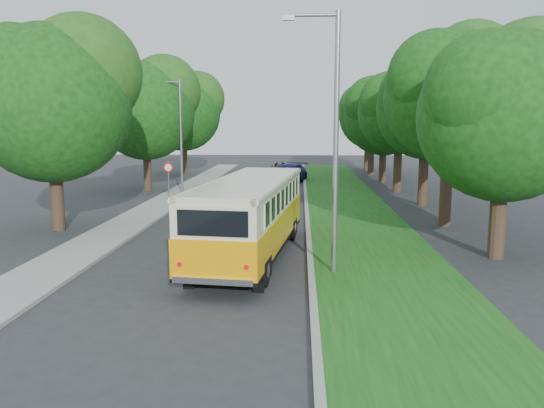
# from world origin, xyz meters

# --- Properties ---
(ground) EXTENTS (120.00, 120.00, 0.00)m
(ground) POSITION_xyz_m (0.00, 0.00, 0.00)
(ground) COLOR #2C2C2F
(ground) RESTS_ON ground
(curb) EXTENTS (0.20, 70.00, 0.15)m
(curb) POSITION_xyz_m (3.60, 5.00, 0.07)
(curb) COLOR gray
(curb) RESTS_ON ground
(grass_verge) EXTENTS (4.50, 70.00, 0.13)m
(grass_verge) POSITION_xyz_m (5.95, 5.00, 0.07)
(grass_verge) COLOR #165015
(grass_verge) RESTS_ON ground
(sidewalk) EXTENTS (2.20, 70.00, 0.12)m
(sidewalk) POSITION_xyz_m (-4.80, 5.00, 0.06)
(sidewalk) COLOR gray
(sidewalk) RESTS_ON ground
(treeline) EXTENTS (24.27, 41.91, 9.46)m
(treeline) POSITION_xyz_m (3.15, 17.99, 5.93)
(treeline) COLOR #332319
(treeline) RESTS_ON ground
(lamppost_near) EXTENTS (1.71, 0.16, 8.00)m
(lamppost_near) POSITION_xyz_m (4.21, -2.50, 4.37)
(lamppost_near) COLOR gray
(lamppost_near) RESTS_ON ground
(lamppost_far) EXTENTS (1.71, 0.16, 7.50)m
(lamppost_far) POSITION_xyz_m (-4.70, 16.00, 4.12)
(lamppost_far) COLOR gray
(lamppost_far) RESTS_ON ground
(warning_sign) EXTENTS (0.56, 0.10, 2.50)m
(warning_sign) POSITION_xyz_m (-4.50, 11.98, 1.71)
(warning_sign) COLOR gray
(warning_sign) RESTS_ON ground
(vintage_bus) EXTENTS (3.58, 9.89, 2.87)m
(vintage_bus) POSITION_xyz_m (1.50, -0.47, 1.44)
(vintage_bus) COLOR #FFA708
(vintage_bus) RESTS_ON ground
(car_silver) EXTENTS (3.25, 4.79, 1.51)m
(car_silver) POSITION_xyz_m (1.48, 13.91, 0.76)
(car_silver) COLOR #B8B8BD
(car_silver) RESTS_ON ground
(car_white) EXTENTS (1.66, 4.64, 1.53)m
(car_white) POSITION_xyz_m (2.08, 14.98, 0.76)
(car_white) COLOR silver
(car_white) RESTS_ON ground
(car_blue) EXTENTS (3.33, 5.49, 1.49)m
(car_blue) POSITION_xyz_m (2.35, 23.53, 0.74)
(car_blue) COLOR navy
(car_blue) RESTS_ON ground
(car_grey) EXTENTS (2.74, 4.81, 1.26)m
(car_grey) POSITION_xyz_m (1.79, 28.56, 0.63)
(car_grey) COLOR #53575A
(car_grey) RESTS_ON ground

